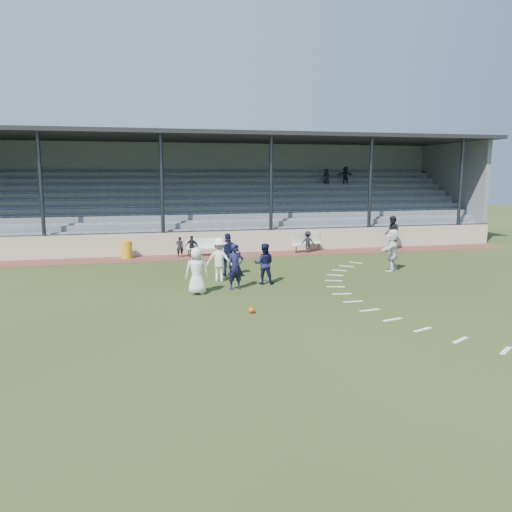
# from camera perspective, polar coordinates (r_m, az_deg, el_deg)

# --- Properties ---
(ground) EXTENTS (90.00, 90.00, 0.00)m
(ground) POSITION_cam_1_polar(r_m,az_deg,el_deg) (16.62, 1.97, -5.81)
(ground) COLOR #2F3C18
(ground) RESTS_ON ground
(cinder_track) EXTENTS (34.00, 2.00, 0.02)m
(cinder_track) POSITION_cam_1_polar(r_m,az_deg,el_deg) (26.68, -3.91, 0.02)
(cinder_track) COLOR brown
(cinder_track) RESTS_ON ground
(retaining_wall) EXTENTS (34.00, 0.18, 1.20)m
(retaining_wall) POSITION_cam_1_polar(r_m,az_deg,el_deg) (27.61, -4.27, 1.57)
(retaining_wall) COLOR beige
(retaining_wall) RESTS_ON ground
(bench_left) EXTENTS (2.03, 0.70, 0.95)m
(bench_left) POSITION_cam_1_polar(r_m,az_deg,el_deg) (26.62, -5.93, 1.22)
(bench_left) COLOR silver
(bench_left) RESTS_ON cinder_track
(bench_right) EXTENTS (2.00, 1.21, 0.95)m
(bench_right) POSITION_cam_1_polar(r_m,az_deg,el_deg) (28.21, 5.86, 1.68)
(bench_right) COLOR silver
(bench_right) RESTS_ON cinder_track
(trash_bin) EXTENTS (0.56, 0.56, 0.90)m
(trash_bin) POSITION_cam_1_polar(r_m,az_deg,el_deg) (26.60, -14.56, 0.70)
(trash_bin) COLOR gold
(trash_bin) RESTS_ON cinder_track
(football) EXTENTS (0.20, 0.20, 0.20)m
(football) POSITION_cam_1_polar(r_m,az_deg,el_deg) (15.83, -0.51, -6.21)
(football) COLOR #CD480C
(football) RESTS_ON ground
(player_white_lead) EXTENTS (0.88, 0.61, 1.74)m
(player_white_lead) POSITION_cam_1_polar(r_m,az_deg,el_deg) (18.25, -6.77, -1.68)
(player_white_lead) COLOR white
(player_white_lead) RESTS_ON ground
(player_navy_lead) EXTENTS (0.70, 0.53, 1.75)m
(player_navy_lead) POSITION_cam_1_polar(r_m,az_deg,el_deg) (18.90, -2.35, -1.23)
(player_navy_lead) COLOR black
(player_navy_lead) RESTS_ON ground
(player_navy_mid) EXTENTS (0.93, 0.80, 1.64)m
(player_navy_mid) POSITION_cam_1_polar(r_m,az_deg,el_deg) (19.82, 0.95, -0.88)
(player_navy_mid) COLOR black
(player_navy_mid) RESTS_ON ground
(player_white_wing) EXTENTS (1.33, 1.09, 1.79)m
(player_white_wing) POSITION_cam_1_polar(r_m,az_deg,el_deg) (20.35, -4.18, -0.42)
(player_white_wing) COLOR white
(player_white_wing) RESTS_ON ground
(player_navy_wing) EXTENTS (1.09, 0.45, 1.85)m
(player_navy_wing) POSITION_cam_1_polar(r_m,az_deg,el_deg) (21.33, -3.18, 0.14)
(player_navy_wing) COLOR black
(player_navy_wing) RESTS_ON ground
(player_white_back) EXTENTS (1.63, 1.66, 1.90)m
(player_white_back) POSITION_cam_1_polar(r_m,az_deg,el_deg) (23.29, 15.31, 0.67)
(player_white_back) COLOR white
(player_white_back) RESTS_ON ground
(official) EXTENTS (0.91, 1.07, 1.94)m
(official) POSITION_cam_1_polar(r_m,az_deg,el_deg) (29.76, 15.30, 2.59)
(official) COLOR black
(official) RESTS_ON cinder_track
(sub_left_near) EXTENTS (0.42, 0.30, 1.08)m
(sub_left_near) POSITION_cam_1_polar(r_m,az_deg,el_deg) (26.47, -8.70, 1.06)
(sub_left_near) COLOR black
(sub_left_near) RESTS_ON cinder_track
(sub_left_far) EXTENTS (0.71, 0.50, 1.13)m
(sub_left_far) POSITION_cam_1_polar(r_m,az_deg,el_deg) (26.40, -7.33, 1.12)
(sub_left_far) COLOR black
(sub_left_far) RESTS_ON cinder_track
(sub_right) EXTENTS (0.81, 0.51, 1.19)m
(sub_right) POSITION_cam_1_polar(r_m,az_deg,el_deg) (27.76, 5.92, 1.62)
(sub_right) COLOR black
(sub_right) RESTS_ON cinder_track
(grandstand) EXTENTS (34.60, 9.00, 6.61)m
(grandstand) POSITION_cam_1_polar(r_m,az_deg,el_deg) (32.09, -5.61, 5.53)
(grandstand) COLOR slate
(grandstand) RESTS_ON ground
(penalty_arc) EXTENTS (3.89, 14.63, 0.01)m
(penalty_arc) POSITION_cam_1_polar(r_m,az_deg,el_deg) (18.11, 14.71, -4.82)
(penalty_arc) COLOR white
(penalty_arc) RESTS_ON ground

